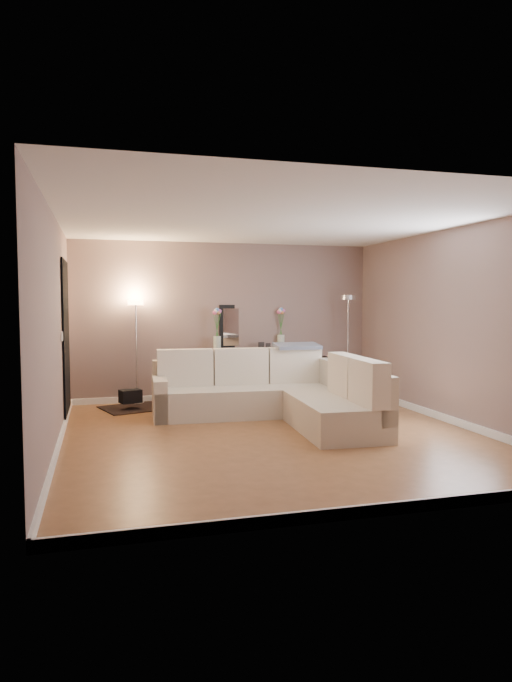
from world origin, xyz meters
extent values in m
cube|color=brown|center=(0.00, 0.00, -0.01)|extent=(5.00, 5.50, 0.01)
cube|color=white|center=(0.00, 0.00, 2.60)|extent=(5.00, 5.50, 0.01)
cube|color=gray|center=(0.00, 2.76, 1.30)|extent=(5.00, 0.02, 2.60)
cube|color=gray|center=(0.00, -2.76, 1.30)|extent=(5.00, 0.02, 2.60)
cube|color=gray|center=(-2.51, 0.00, 1.30)|extent=(0.02, 5.50, 2.60)
cube|color=gray|center=(2.51, 0.00, 1.30)|extent=(0.02, 5.50, 2.60)
cube|color=white|center=(0.00, 2.73, 0.05)|extent=(5.00, 0.03, 0.10)
cube|color=white|center=(0.00, -2.73, 0.05)|extent=(5.00, 0.03, 0.10)
cube|color=white|center=(-2.48, 0.00, 0.05)|extent=(0.03, 5.50, 0.10)
cube|color=white|center=(2.48, 0.00, 0.05)|extent=(0.03, 5.50, 0.10)
cube|color=black|center=(-2.48, 1.70, 1.10)|extent=(0.02, 1.20, 2.20)
cube|color=white|center=(-2.48, 0.85, 1.20)|extent=(0.02, 0.08, 0.12)
cube|color=beige|center=(0.01, 1.31, 0.20)|extent=(2.71, 1.07, 0.41)
cube|color=beige|center=(0.03, 1.66, 0.49)|extent=(2.67, 0.36, 0.57)
cube|color=beige|center=(-1.24, 1.38, 0.29)|extent=(0.24, 0.93, 0.57)
cube|color=beige|center=(0.80, -0.02, 0.20)|extent=(1.01, 1.69, 0.41)
cube|color=beige|center=(1.19, 0.42, 0.49)|extent=(0.35, 2.57, 0.57)
cube|color=beige|center=(-0.85, 1.60, 0.68)|extent=(0.81, 0.27, 0.53)
cube|color=beige|center=(-0.03, 1.55, 0.68)|extent=(0.81, 0.27, 0.53)
cube|color=beige|center=(0.79, 1.51, 0.68)|extent=(0.81, 0.27, 0.53)
cube|color=beige|center=(1.07, 0.27, 0.68)|extent=(0.27, 0.75, 0.53)
cube|color=beige|center=(1.02, -0.50, 0.68)|extent=(0.27, 0.75, 0.53)
cube|color=slate|center=(0.84, 1.52, 0.96)|extent=(0.68, 0.40, 0.09)
cube|color=black|center=(0.39, 2.62, 0.81)|extent=(1.38, 0.51, 0.04)
cube|color=black|center=(-0.21, 2.41, 0.39)|extent=(0.05, 0.05, 0.79)
cube|color=black|center=(-0.24, 2.70, 0.39)|extent=(0.05, 0.05, 0.79)
cube|color=black|center=(1.02, 2.54, 0.39)|extent=(0.05, 0.05, 0.79)
cube|color=black|center=(0.99, 2.83, 0.39)|extent=(0.05, 0.05, 0.79)
cube|color=black|center=(0.39, 2.62, 0.19)|extent=(1.29, 0.47, 0.03)
cube|color=#BF3333|center=(-0.16, 2.56, 0.30)|extent=(0.05, 0.17, 0.20)
cube|color=#3359A5|center=(-0.12, 2.56, 0.31)|extent=(0.06, 0.17, 0.22)
cube|color=gold|center=(-0.07, 2.57, 0.32)|extent=(0.06, 0.17, 0.24)
cube|color=#3F7F4C|center=(-0.02, 2.58, 0.30)|extent=(0.07, 0.17, 0.20)
cube|color=#994C99|center=(0.03, 2.58, 0.31)|extent=(0.05, 0.17, 0.22)
cube|color=orange|center=(0.07, 2.59, 0.32)|extent=(0.06, 0.17, 0.24)
cube|color=#262626|center=(0.12, 2.59, 0.30)|extent=(0.06, 0.17, 0.20)
cube|color=#4C99B2|center=(0.18, 2.60, 0.31)|extent=(0.07, 0.17, 0.22)
cube|color=#B2A58C|center=(0.23, 2.60, 0.32)|extent=(0.05, 0.17, 0.24)
cube|color=brown|center=(0.27, 2.61, 0.30)|extent=(0.06, 0.17, 0.20)
cube|color=navy|center=(0.32, 2.61, 0.31)|extent=(0.06, 0.17, 0.22)
cube|color=gold|center=(0.37, 2.62, 0.32)|extent=(0.07, 0.17, 0.24)
cube|color=black|center=(0.37, 2.79, 1.20)|extent=(0.95, 0.14, 0.75)
cube|color=white|center=(0.37, 2.77, 1.20)|extent=(0.83, 0.10, 0.62)
cube|color=gold|center=(0.27, 2.57, 0.84)|extent=(0.20, 0.14, 0.04)
cube|color=black|center=(0.58, 2.59, 0.88)|extent=(0.11, 0.03, 0.13)
cube|color=black|center=(0.70, 2.60, 0.87)|extent=(0.08, 0.03, 0.11)
cylinder|color=silver|center=(-0.18, 2.56, 0.94)|extent=(0.14, 0.14, 0.25)
cylinder|color=#38722D|center=(-0.20, 2.55, 1.23)|extent=(0.10, 0.02, 0.43)
sphere|color=#E5598C|center=(-0.22, 2.55, 1.45)|extent=(0.08, 0.08, 0.07)
cylinder|color=#38722D|center=(-0.19, 2.56, 1.24)|extent=(0.06, 0.01, 0.45)
sphere|color=white|center=(-0.20, 2.55, 1.47)|extent=(0.08, 0.08, 0.07)
cylinder|color=#38722D|center=(-0.18, 2.56, 1.25)|extent=(0.01, 0.01, 0.48)
sphere|color=#598CE5|center=(-0.18, 2.56, 1.49)|extent=(0.08, 0.08, 0.07)
cylinder|color=#38722D|center=(-0.17, 2.56, 1.23)|extent=(0.06, 0.01, 0.43)
sphere|color=#E58C4C|center=(-0.16, 2.56, 1.45)|extent=(0.08, 0.08, 0.07)
cylinder|color=#38722D|center=(-0.16, 2.56, 1.24)|extent=(0.11, 0.02, 0.45)
sphere|color=#D866B2|center=(-0.14, 2.56, 1.47)|extent=(0.08, 0.08, 0.07)
cylinder|color=silver|center=(0.95, 2.68, 0.94)|extent=(0.14, 0.14, 0.25)
cylinder|color=#38722D|center=(0.94, 2.68, 1.23)|extent=(0.10, 0.02, 0.43)
sphere|color=#E5598C|center=(0.91, 2.67, 1.45)|extent=(0.08, 0.08, 0.07)
cylinder|color=#38722D|center=(0.95, 2.68, 1.24)|extent=(0.06, 0.01, 0.45)
sphere|color=white|center=(0.93, 2.68, 1.47)|extent=(0.08, 0.08, 0.07)
cylinder|color=#38722D|center=(0.95, 2.68, 1.25)|extent=(0.01, 0.01, 0.48)
sphere|color=#598CE5|center=(0.95, 2.68, 1.49)|extent=(0.08, 0.08, 0.07)
cylinder|color=#38722D|center=(0.96, 2.68, 1.23)|extent=(0.06, 0.01, 0.43)
sphere|color=#E58C4C|center=(0.97, 2.68, 1.45)|extent=(0.08, 0.08, 0.07)
cylinder|color=#38722D|center=(0.97, 2.68, 1.24)|extent=(0.11, 0.02, 0.45)
sphere|color=#D866B2|center=(0.99, 2.68, 1.47)|extent=(0.08, 0.08, 0.07)
cylinder|color=silver|center=(-1.48, 2.57, 0.01)|extent=(0.27, 0.27, 0.03)
cylinder|color=silver|center=(-1.48, 2.57, 0.80)|extent=(0.03, 0.03, 1.57)
cylinder|color=#FFBF72|center=(-1.48, 2.57, 1.61)|extent=(0.29, 0.29, 0.07)
cylinder|color=silver|center=(2.02, 2.30, 0.01)|extent=(0.24, 0.24, 0.03)
cylinder|color=silver|center=(2.02, 2.30, 0.84)|extent=(0.03, 0.03, 1.65)
cylinder|color=silver|center=(2.02, 2.30, 1.70)|extent=(0.26, 0.26, 0.08)
cube|color=black|center=(-1.47, 2.25, 0.01)|extent=(1.27, 1.10, 0.01)
cube|color=black|center=(-1.60, 2.13, 0.21)|extent=(0.36, 0.30, 0.20)
camera|label=1|loc=(-2.01, -6.57, 1.63)|focal=30.00mm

